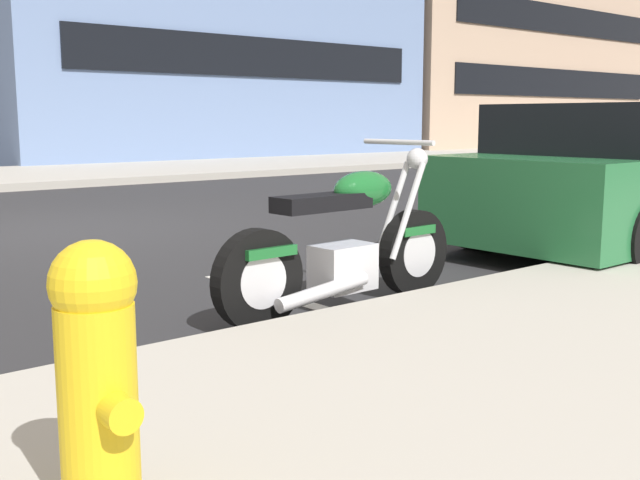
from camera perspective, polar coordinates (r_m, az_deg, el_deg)
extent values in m
plane|color=#28282B|center=(9.09, -19.01, 0.69)|extent=(260.00, 260.00, 0.00)
cube|color=#ADA89E|center=(22.01, 3.94, 5.96)|extent=(120.00, 5.00, 0.14)
cube|color=silver|center=(5.28, -1.76, -4.54)|extent=(0.12, 2.20, 0.01)
cylinder|color=black|center=(5.46, 6.97, -0.93)|extent=(0.61, 0.13, 0.61)
cylinder|color=silver|center=(5.46, 6.97, -0.93)|extent=(0.34, 0.13, 0.33)
cylinder|color=black|center=(4.52, -4.64, -2.96)|extent=(0.61, 0.13, 0.61)
cylinder|color=silver|center=(4.52, -4.64, -2.96)|extent=(0.34, 0.13, 0.33)
cube|color=silver|center=(4.97, 1.71, -2.03)|extent=(0.41, 0.28, 0.30)
cube|color=black|center=(4.78, 0.17, 2.81)|extent=(0.69, 0.25, 0.10)
ellipsoid|color=#196028|center=(5.02, 3.23, 3.79)|extent=(0.49, 0.26, 0.24)
cube|color=#196028|center=(4.52, -4.17, -0.81)|extent=(0.37, 0.19, 0.06)
cube|color=#196028|center=(5.42, 6.86, 0.78)|extent=(0.33, 0.17, 0.06)
cylinder|color=silver|center=(5.35, 5.43, 2.30)|extent=(0.34, 0.06, 0.65)
cylinder|color=silver|center=(5.26, 6.55, 2.17)|extent=(0.34, 0.06, 0.65)
cylinder|color=silver|center=(5.24, 5.83, 7.26)|extent=(0.06, 0.62, 0.04)
sphere|color=silver|center=(5.40, 7.24, 6.01)|extent=(0.15, 0.15, 0.15)
cylinder|color=silver|center=(4.69, 0.23, -3.84)|extent=(0.71, 0.12, 0.16)
cube|color=#236638|center=(8.20, 22.41, 3.44)|extent=(4.38, 1.83, 0.76)
cube|color=black|center=(7.96, 21.87, 7.69)|extent=(2.44, 1.67, 0.45)
cylinder|color=black|center=(9.86, 22.01, 2.96)|extent=(0.62, 0.23, 0.62)
cylinder|color=black|center=(7.45, 11.58, 1.67)|extent=(0.62, 0.23, 0.62)
cube|color=#236638|center=(25.32, 20.84, 6.82)|extent=(4.57, 2.08, 0.72)
cube|color=black|center=(25.26, 20.83, 8.28)|extent=(2.28, 1.79, 0.57)
cylinder|color=black|center=(23.65, 20.50, 6.21)|extent=(0.63, 0.26, 0.62)
cylinder|color=black|center=(24.59, 17.31, 6.46)|extent=(0.63, 0.26, 0.62)
cylinder|color=black|center=(27.01, 21.08, 6.46)|extent=(0.63, 0.26, 0.62)
cylinder|color=gold|center=(2.28, -16.14, -11.96)|extent=(0.22, 0.22, 0.60)
sphere|color=gold|center=(2.18, -16.55, -3.09)|extent=(0.24, 0.24, 0.24)
cylinder|color=gold|center=(2.39, -17.54, -10.25)|extent=(0.10, 0.08, 0.10)
cylinder|color=gold|center=(2.15, -14.64, -12.35)|extent=(0.10, 0.08, 0.10)
cube|color=black|center=(22.34, -4.54, 13.41)|extent=(11.43, 0.06, 1.10)
cube|color=tan|center=(36.97, 9.88, 16.35)|extent=(15.41, 11.46, 12.06)
cube|color=black|center=(33.21, 17.42, 11.07)|extent=(12.95, 0.06, 1.10)
cube|color=black|center=(33.41, 17.63, 15.34)|extent=(12.95, 0.06, 1.10)
cube|color=#6B84B2|center=(47.99, 21.94, 14.06)|extent=(10.33, 9.86, 11.94)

